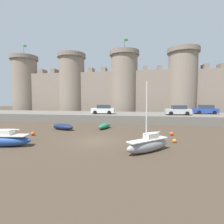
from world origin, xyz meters
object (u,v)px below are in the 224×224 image
Objects in this scene: mooring_buoy_mid_mud at (174,141)px; mooring_buoy_near_channel at (171,134)px; mooring_buoy_near_shore at (33,134)px; mooring_buoy_off_centre at (153,134)px; car_quay_centre_east at (178,110)px; rowboat_midflat_right at (104,126)px; sailboat_foreground_right at (148,144)px; car_quay_centre_west at (205,110)px; car_quay_west at (103,110)px; rowboat_midflat_centre at (63,127)px.

mooring_buoy_mid_mud is 0.91× the size of mooring_buoy_near_channel.
mooring_buoy_near_shore is 0.88× the size of mooring_buoy_off_centre.
mooring_buoy_off_centre is 1.29× the size of mooring_buoy_mid_mud.
mooring_buoy_near_shore is at bearing 177.22° from mooring_buoy_mid_mud.
mooring_buoy_off_centre is 3.19m from mooring_buoy_mid_mud.
car_quay_centre_east is at bearing 78.16° from mooring_buoy_mid_mud.
sailboat_foreground_right reaches higher than rowboat_midflat_right.
car_quay_centre_west is (22.94, 16.54, 1.95)m from mooring_buoy_near_shore.
car_quay_centre_east is (10.96, 7.64, 1.78)m from rowboat_midflat_right.
sailboat_foreground_right is 7.15m from mooring_buoy_near_channel.
mooring_buoy_near_shore is 1.03× the size of mooring_buoy_near_channel.
car_quay_centre_east is at bearing 75.91° from mooring_buoy_near_channel.
car_quay_west reaches higher than mooring_buoy_off_centre.
rowboat_midflat_centre is 9.95× the size of mooring_buoy_mid_mud.
sailboat_foreground_right is 1.26× the size of car_quay_centre_west.
rowboat_midflat_centre is 24.81m from car_quay_centre_west.
mooring_buoy_near_shore is at bearing 162.27° from sailboat_foreground_right.
rowboat_midflat_right is at bearing 19.36° from rowboat_midflat_centre.
mooring_buoy_near_shore is 22.38m from car_quay_centre_east.
mooring_buoy_near_channel is at bearing -104.09° from car_quay_centre_east.
sailboat_foreground_right is 19.05m from car_quay_west.
rowboat_midflat_centre reaches higher than rowboat_midflat_right.
rowboat_midflat_centre is 0.88× the size of car_quay_west.
mooring_buoy_off_centre is 0.11× the size of car_quay_west.
car_quay_west and car_quay_centre_west have the same top height.
car_quay_west is at bearing 70.30° from mooring_buoy_near_shore.
car_quay_west is (-9.90, 14.24, 1.97)m from mooring_buoy_mid_mud.
mooring_buoy_near_shore is 14.76m from mooring_buoy_mid_mud.
rowboat_midflat_right reaches higher than mooring_buoy_off_centre.
rowboat_midflat_right is at bearing 140.43° from mooring_buoy_mid_mud.
mooring_buoy_off_centre is 1.17× the size of mooring_buoy_near_channel.
car_quay_centre_west reaches higher than rowboat_midflat_right.
car_quay_west is at bearing 104.13° from rowboat_midflat_right.
car_quay_centre_east is (2.72, 10.84, 1.95)m from mooring_buoy_near_channel.
mooring_buoy_mid_mud is 0.09× the size of car_quay_centre_east.
sailboat_foreground_right reaches higher than rowboat_midflat_centre.
car_quay_west is at bearing 124.82° from mooring_buoy_mid_mud.
car_quay_centre_west reaches higher than mooring_buoy_near_channel.
mooring_buoy_off_centre reaches higher than mooring_buoy_near_channel.
car_quay_centre_west is at bearing 64.61° from mooring_buoy_mid_mud.
sailboat_foreground_right is 12.93× the size of mooring_buoy_near_channel.
mooring_buoy_off_centre is at bearing -112.27° from car_quay_centre_east.
mooring_buoy_near_channel is (15.01, 2.68, -0.01)m from mooring_buoy_near_shore.
mooring_buoy_near_channel is (2.02, 0.73, -0.03)m from mooring_buoy_off_centre.
sailboat_foreground_right is at bearing -66.85° from car_quay_west.
rowboat_midflat_centre is 18.81m from car_quay_centre_east.
rowboat_midflat_centre is at bearing -160.64° from rowboat_midflat_right.
mooring_buoy_off_centre is at bearing 83.33° from sailboat_foreground_right.
rowboat_midflat_centre reaches higher than mooring_buoy_mid_mud.
car_quay_centre_west is at bearing 30.31° from rowboat_midflat_centre.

